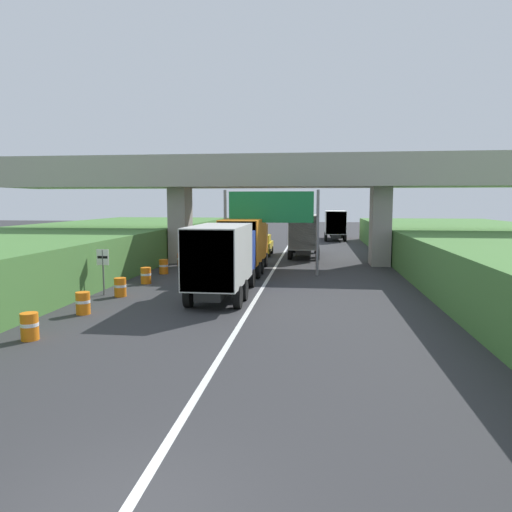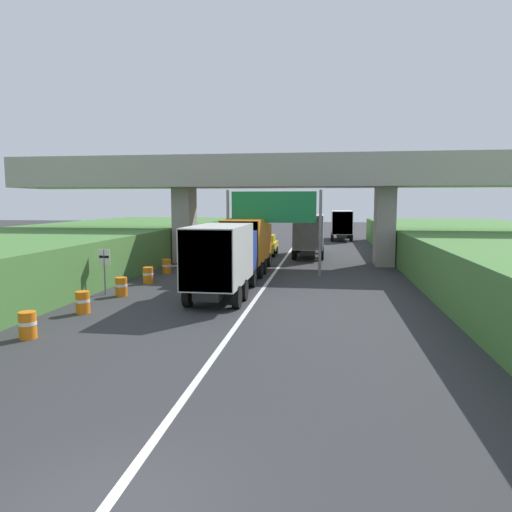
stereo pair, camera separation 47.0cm
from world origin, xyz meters
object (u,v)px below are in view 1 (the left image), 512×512
object	(u,v)px
truck_black	(304,233)
truck_red	(335,223)
overhead_highway_sign	(271,212)
construction_barrel_0	(30,326)
car_yellow	(261,245)
construction_barrel_5	(181,260)
construction_barrel_1	(83,303)
speed_limit_sign	(103,265)
construction_barrel_3	(146,275)
construction_barrel_2	(120,287)
truck_blue	(223,257)
truck_orange	(245,242)
construction_barrel_4	(164,267)

from	to	relation	value
truck_black	truck_red	distance (m)	17.81
overhead_highway_sign	construction_barrel_0	distance (m)	16.66
car_yellow	construction_barrel_5	size ratio (longest dim) A/B	4.56
truck_red	construction_barrel_1	distance (m)	40.61
construction_barrel_0	construction_barrel_1	xyz separation A→B (m)	(0.01, 3.60, 0.00)
car_yellow	construction_barrel_0	size ratio (longest dim) A/B	4.56
speed_limit_sign	overhead_highway_sign	bearing A→B (deg)	45.51
truck_red	construction_barrel_1	world-z (taller)	truck_red
construction_barrel_1	construction_barrel_3	world-z (taller)	same
construction_barrel_2	truck_blue	bearing A→B (deg)	5.11
truck_orange	truck_blue	bearing A→B (deg)	-89.15
construction_barrel_4	construction_barrel_2	bearing A→B (deg)	-88.32
construction_barrel_0	construction_barrel_3	xyz separation A→B (m)	(-0.00, 10.80, 0.00)
truck_black	construction_barrel_3	distance (m)	16.53
truck_orange	construction_barrel_1	size ratio (longest dim) A/B	8.11
speed_limit_sign	truck_orange	size ratio (longest dim) A/B	0.31
car_yellow	construction_barrel_0	xyz separation A→B (m)	(-4.68, -25.55, -0.40)
truck_orange	construction_barrel_1	bearing A→B (deg)	-111.75
truck_black	speed_limit_sign	bearing A→B (deg)	-117.74
construction_barrel_0	construction_barrel_5	distance (m)	18.00
truck_red	construction_barrel_5	xyz separation A→B (m)	(-11.57, -24.51, -1.47)
construction_barrel_1	construction_barrel_5	size ratio (longest dim) A/B	1.00
overhead_highway_sign	truck_red	bearing A→B (deg)	79.71
speed_limit_sign	construction_barrel_1	distance (m)	4.06
construction_barrel_3	construction_barrel_4	xyz separation A→B (m)	(-0.16, 3.60, 0.00)
speed_limit_sign	construction_barrel_1	bearing A→B (deg)	-76.91
truck_black	car_yellow	size ratio (longest dim) A/B	1.78
truck_blue	construction_barrel_5	size ratio (longest dim) A/B	8.11
truck_black	construction_barrel_0	world-z (taller)	truck_black
overhead_highway_sign	construction_barrel_0	bearing A→B (deg)	-113.54
car_yellow	construction_barrel_2	world-z (taller)	car_yellow
truck_red	speed_limit_sign	bearing A→B (deg)	-109.47
construction_barrel_3	speed_limit_sign	bearing A→B (deg)	-104.57
overhead_highway_sign	truck_orange	bearing A→B (deg)	156.87
construction_barrel_1	construction_barrel_2	distance (m)	3.60
car_yellow	speed_limit_sign	bearing A→B (deg)	-107.06
truck_orange	truck_black	bearing A→B (deg)	69.24
truck_orange	truck_red	world-z (taller)	same
car_yellow	construction_barrel_2	xyz separation A→B (m)	(-4.64, -18.35, -0.40)
construction_barrel_0	construction_barrel_5	bearing A→B (deg)	90.16
overhead_highway_sign	truck_black	distance (m)	10.38
construction_barrel_4	construction_barrel_3	bearing A→B (deg)	-87.40
construction_barrel_0	construction_barrel_2	xyz separation A→B (m)	(0.04, 7.20, 0.00)
truck_red	construction_barrel_3	xyz separation A→B (m)	(-11.53, -31.71, -1.47)
truck_orange	construction_barrel_0	bearing A→B (deg)	-107.11
truck_red	construction_barrel_2	distance (m)	37.16
truck_red	construction_barrel_2	xyz separation A→B (m)	(-11.48, -35.31, -1.47)
truck_orange	construction_barrel_5	xyz separation A→B (m)	(-4.88, 2.32, -1.47)
truck_orange	construction_barrel_5	bearing A→B (deg)	154.53
speed_limit_sign	truck_red	distance (m)	37.22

